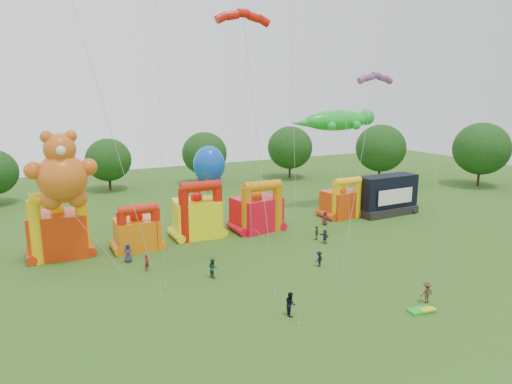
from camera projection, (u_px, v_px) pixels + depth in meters
name	position (u px, v px, depth m)	size (l,w,h in m)	color
ground	(384.00, 341.00, 31.14)	(160.00, 160.00, 0.00)	#355718
tree_ring	(369.00, 255.00, 29.82)	(127.12, 129.25, 12.07)	#352314
bouncy_castle_0	(59.00, 231.00, 46.93)	(6.15, 5.19, 7.14)	red
bouncy_castle_1	(138.00, 231.00, 49.05)	(4.53, 3.65, 5.22)	orange
bouncy_castle_2	(198.00, 215.00, 53.29)	(5.63, 4.71, 6.85)	#FFF60D
bouncy_castle_3	(258.00, 211.00, 55.85)	(6.04, 5.18, 6.40)	red
bouncy_castle_4	(342.00, 201.00, 61.92)	(5.07, 4.30, 5.64)	#E0400C
stage_trailer	(387.00, 195.00, 63.18)	(8.84, 3.51, 5.53)	black
teddy_bear_kite	(77.00, 205.00, 43.78)	(7.65, 7.76, 13.25)	#D15B17
gecko_kite	(339.00, 155.00, 63.84)	(14.28, 9.20, 14.33)	green
octopus_kite	(227.00, 196.00, 56.21)	(5.26, 12.09, 10.19)	blue
parafoil_kites	(216.00, 132.00, 39.77)	(35.01, 10.94, 32.38)	red
diamond_kites	(292.00, 110.00, 40.03)	(25.63, 17.83, 35.15)	red
folded_kite_bundle	(422.00, 310.00, 35.27)	(2.11, 1.29, 0.31)	green
spectator_0	(128.00, 253.00, 45.48)	(0.95, 0.62, 1.95)	#2A3046
spectator_1	(147.00, 263.00, 43.34)	(0.59, 0.39, 1.61)	maroon
spectator_2	(213.00, 268.00, 41.77)	(0.88, 0.69, 1.82)	#1B4430
spectator_3	(319.00, 259.00, 44.41)	(0.98, 0.57, 1.52)	black
spectator_4	(317.00, 233.00, 52.47)	(0.98, 0.41, 1.68)	#48411D
spectator_5	(325.00, 236.00, 51.27)	(1.47, 0.47, 1.59)	#29233B
spectator_6	(325.00, 218.00, 58.26)	(0.88, 0.57, 1.80)	#571820
spectator_7	(386.00, 210.00, 62.26)	(0.71, 0.47, 1.96)	#1C4621
spectator_8	(290.00, 304.00, 34.62)	(0.91, 0.71, 1.87)	black
spectator_9	(427.00, 292.00, 36.73)	(1.14, 0.65, 1.76)	#49301D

